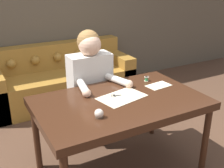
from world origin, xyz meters
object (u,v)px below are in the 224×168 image
at_px(couch, 62,80).
at_px(thread_spool, 146,79).
at_px(dining_table, 120,107).
at_px(pin_cushion, 99,114).
at_px(person, 91,86).
at_px(scissors, 118,95).

relative_size(couch, thread_spool, 45.44).
bearing_deg(dining_table, pin_cushion, -146.51).
height_order(person, scissors, person).
bearing_deg(scissors, couch, 88.59).
relative_size(couch, pin_cushion, 28.60).
distance_m(person, thread_spool, 0.59).
bearing_deg(scissors, dining_table, -107.81).
xyz_separation_m(thread_spool, pin_cushion, (-0.77, -0.47, 0.01)).
bearing_deg(dining_table, couch, 87.86).
bearing_deg(pin_cushion, couch, 79.52).
xyz_separation_m(dining_table, scissors, (0.03, 0.08, 0.07)).
distance_m(dining_table, pin_cushion, 0.38).
bearing_deg(couch, person, -93.99).
height_order(dining_table, couch, couch).
relative_size(dining_table, couch, 0.72).
bearing_deg(pin_cushion, scissors, 40.32).
distance_m(couch, scissors, 1.81).
xyz_separation_m(dining_table, pin_cushion, (-0.31, -0.20, 0.10)).
relative_size(person, pin_cushion, 17.62).
bearing_deg(dining_table, thread_spool, 29.76).
distance_m(dining_table, couch, 1.87).
bearing_deg(person, dining_table, -88.26).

